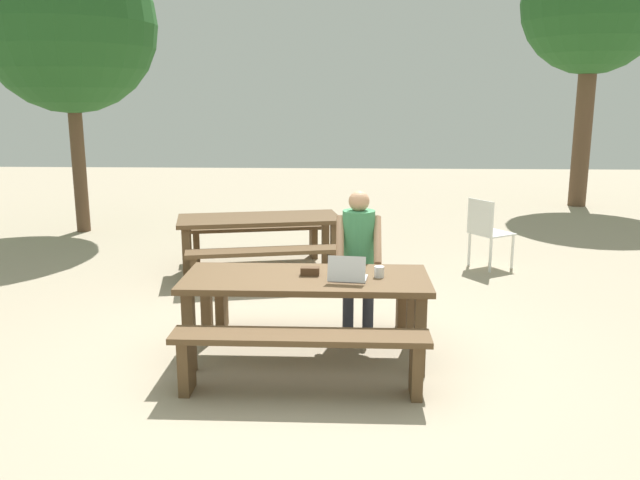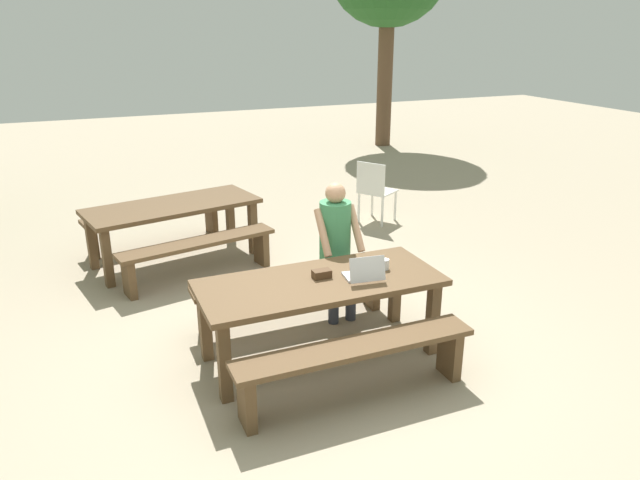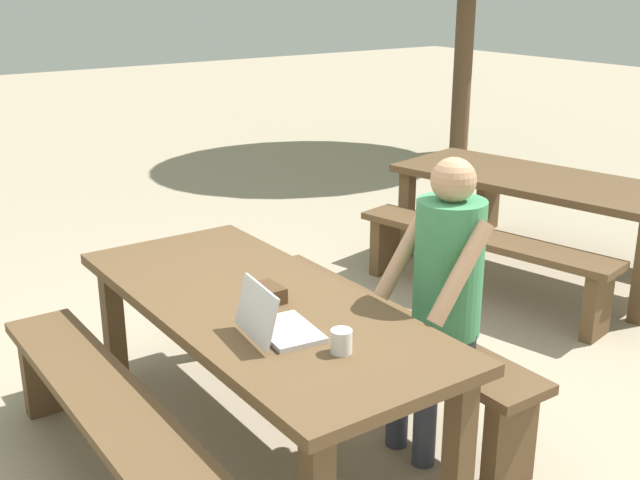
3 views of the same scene
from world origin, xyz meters
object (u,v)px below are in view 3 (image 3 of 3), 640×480
(picnic_table_front, at_px, (258,321))
(coffee_mug, at_px, (341,341))
(small_pouch, at_px, (269,293))
(picnic_table_mid, at_px, (538,191))
(laptop, at_px, (275,323))
(person_seated, at_px, (441,286))

(picnic_table_front, distance_m, coffee_mug, 0.61)
(small_pouch, bearing_deg, coffee_mug, -4.15)
(coffee_mug, bearing_deg, picnic_table_mid, 116.63)
(picnic_table_mid, bearing_deg, picnic_table_front, -86.53)
(picnic_table_front, relative_size, picnic_table_mid, 0.96)
(picnic_table_front, xyz_separation_m, coffee_mug, (0.60, -0.00, 0.14))
(laptop, height_order, picnic_table_mid, laptop)
(person_seated, bearing_deg, coffee_mug, -76.25)
(laptop, bearing_deg, picnic_table_mid, -61.70)
(picnic_table_front, relative_size, small_pouch, 13.19)
(picnic_table_front, height_order, picnic_table_mid, picnic_table_front)
(person_seated, xyz_separation_m, picnic_table_mid, (-1.18, 2.03, -0.16))
(picnic_table_front, relative_size, coffee_mug, 22.30)
(small_pouch, height_order, coffee_mug, coffee_mug)
(small_pouch, bearing_deg, laptop, -27.83)
(picnic_table_front, height_order, small_pouch, small_pouch)
(laptop, height_order, coffee_mug, laptop)
(picnic_table_front, bearing_deg, coffee_mug, -0.19)
(coffee_mug, relative_size, picnic_table_mid, 0.04)
(small_pouch, distance_m, person_seated, 0.73)
(picnic_table_front, height_order, coffee_mug, coffee_mug)
(picnic_table_front, bearing_deg, small_pouch, 52.06)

